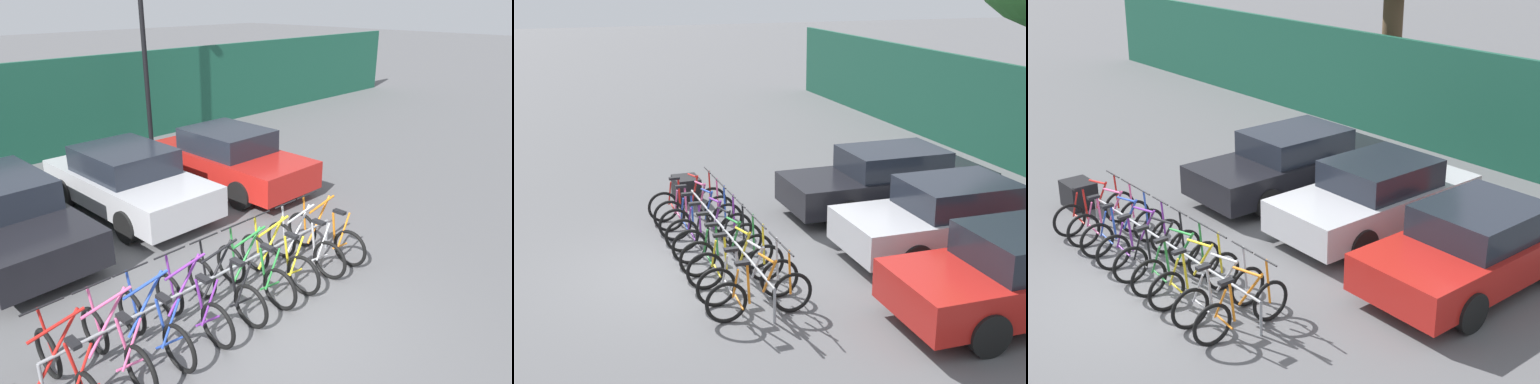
# 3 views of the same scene
# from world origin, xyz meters

# --- Properties ---
(ground_plane) EXTENTS (120.00, 120.00, 0.00)m
(ground_plane) POSITION_xyz_m (0.00, 0.00, 0.00)
(ground_plane) COLOR #59595B
(hoarding_wall) EXTENTS (36.00, 0.16, 2.75)m
(hoarding_wall) POSITION_xyz_m (0.00, 9.50, 1.37)
(hoarding_wall) COLOR #19513D
(hoarding_wall) RESTS_ON ground
(bike_rack) EXTENTS (5.33, 0.04, 0.57)m
(bike_rack) POSITION_xyz_m (-0.35, 0.68, 0.50)
(bike_rack) COLOR gray
(bike_rack) RESTS_ON ground
(bicycle_red) EXTENTS (0.68, 1.71, 1.05)m
(bicycle_red) POSITION_xyz_m (-2.75, 0.53, 0.38)
(bicycle_red) COLOR black
(bicycle_red) RESTS_ON ground
(bicycle_pink) EXTENTS (0.68, 1.71, 1.05)m
(bicycle_pink) POSITION_xyz_m (-2.13, 0.53, 0.38)
(bicycle_pink) COLOR black
(bicycle_pink) RESTS_ON ground
(bicycle_blue) EXTENTS (0.68, 1.71, 1.05)m
(bicycle_blue) POSITION_xyz_m (-1.58, 0.53, 0.38)
(bicycle_blue) COLOR black
(bicycle_blue) RESTS_ON ground
(bicycle_purple) EXTENTS (0.68, 1.71, 1.05)m
(bicycle_purple) POSITION_xyz_m (-0.96, 0.53, 0.38)
(bicycle_purple) COLOR black
(bicycle_purple) RESTS_ON ground
(bicycle_black) EXTENTS (0.68, 1.71, 1.05)m
(bicycle_black) POSITION_xyz_m (-0.35, 0.53, 0.38)
(bicycle_black) COLOR black
(bicycle_black) RESTS_ON ground
(bicycle_green) EXTENTS (0.68, 1.71, 1.05)m
(bicycle_green) POSITION_xyz_m (0.25, 0.53, 0.38)
(bicycle_green) COLOR black
(bicycle_green) RESTS_ON ground
(bicycle_yellow) EXTENTS (0.68, 1.71, 1.05)m
(bicycle_yellow) POSITION_xyz_m (0.80, 0.53, 0.38)
(bicycle_yellow) COLOR black
(bicycle_yellow) RESTS_ON ground
(bicycle_silver) EXTENTS (0.68, 1.71, 1.05)m
(bicycle_silver) POSITION_xyz_m (1.47, 0.53, 0.38)
(bicycle_silver) COLOR black
(bicycle_silver) RESTS_ON ground
(bicycle_orange) EXTENTS (0.68, 1.71, 1.05)m
(bicycle_orange) POSITION_xyz_m (2.04, 0.53, 0.38)
(bicycle_orange) COLOR black
(bicycle_orange) RESTS_ON ground
(car_black) EXTENTS (1.91, 4.56, 1.40)m
(car_black) POSITION_xyz_m (-1.87, 4.79, 0.69)
(car_black) COLOR black
(car_black) RESTS_ON ground
(car_silver) EXTENTS (1.91, 4.21, 1.40)m
(car_silver) POSITION_xyz_m (0.72, 4.73, 0.69)
(car_silver) COLOR #B7B7BC
(car_silver) RESTS_ON ground
(car_red) EXTENTS (1.91, 4.15, 1.40)m
(car_red) POSITION_xyz_m (3.29, 4.34, 0.69)
(car_red) COLOR red
(car_red) RESTS_ON ground
(lamp_post) EXTENTS (0.24, 0.44, 5.99)m
(lamp_post) POSITION_xyz_m (3.86, 8.50, 3.35)
(lamp_post) COLOR black
(lamp_post) RESTS_ON ground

